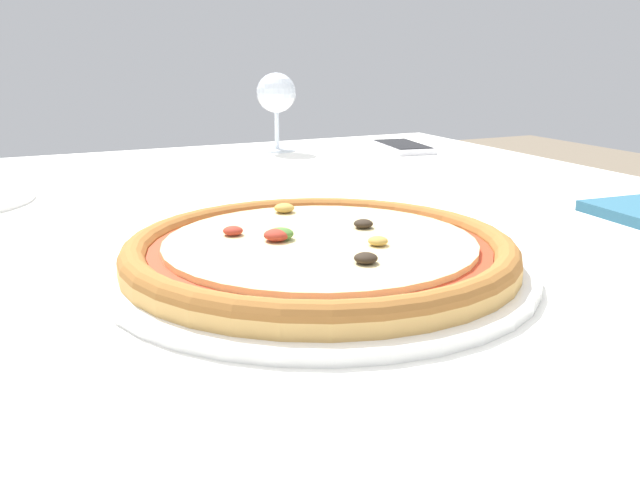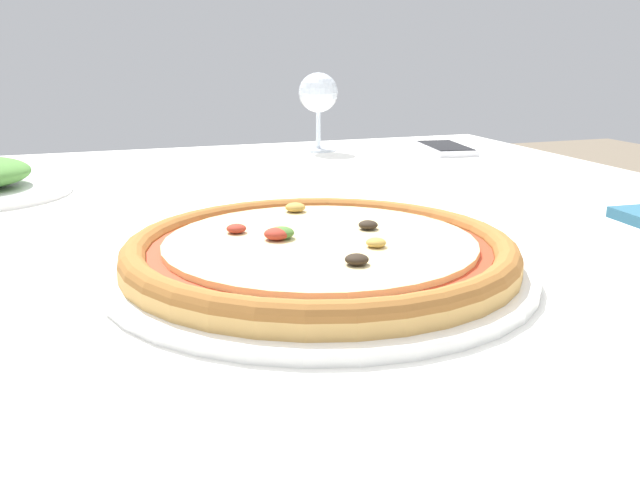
{
  "view_description": "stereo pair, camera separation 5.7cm",
  "coord_description": "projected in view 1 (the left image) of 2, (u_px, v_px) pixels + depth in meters",
  "views": [
    {
      "loc": [
        -0.09,
        -0.72,
        0.92
      ],
      "look_at": [
        0.15,
        -0.22,
        0.76
      ],
      "focal_mm": 40.0,
      "sensor_mm": 36.0,
      "label": 1
    },
    {
      "loc": [
        -0.03,
        -0.75,
        0.92
      ],
      "look_at": [
        0.15,
        -0.22,
        0.76
      ],
      "focal_mm": 40.0,
      "sensor_mm": 36.0,
      "label": 2
    }
  ],
  "objects": [
    {
      "name": "dining_table",
      "position": [
        99.0,
        299.0,
        0.74
      ],
      "size": [
        1.5,
        1.12,
        0.73
      ],
      "color": "brown",
      "rests_on": "ground_plane"
    },
    {
      "name": "pizza_plate",
      "position": [
        320.0,
        255.0,
        0.58
      ],
      "size": [
        0.35,
        0.35,
        0.04
      ],
      "color": "white",
      "rests_on": "dining_table"
    },
    {
      "name": "wine_glass_far_right",
      "position": [
        276.0,
        96.0,
        1.23
      ],
      "size": [
        0.07,
        0.07,
        0.14
      ],
      "color": "silver",
      "rests_on": "dining_table"
    },
    {
      "name": "cell_phone",
      "position": [
        402.0,
        147.0,
        1.27
      ],
      "size": [
        0.09,
        0.15,
        0.01
      ],
      "color": "white",
      "rests_on": "dining_table"
    }
  ]
}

